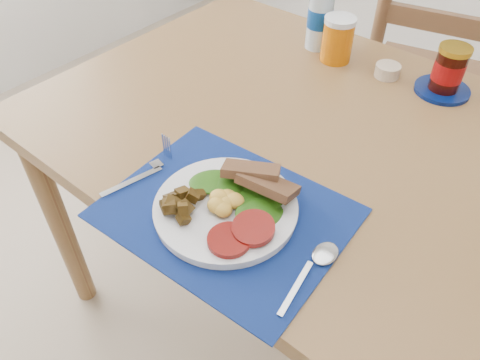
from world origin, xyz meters
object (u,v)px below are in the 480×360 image
(chair_far, at_px, (445,60))
(breakfast_plate, at_px, (222,205))
(juice_glass, at_px, (337,41))
(jam_on_saucer, at_px, (448,73))
(water_bottle, at_px, (321,12))

(chair_far, distance_m, breakfast_plate, 1.05)
(juice_glass, bearing_deg, jam_on_saucer, 6.70)
(jam_on_saucer, bearing_deg, water_bottle, -179.49)
(water_bottle, relative_size, jam_on_saucer, 1.74)
(juice_glass, bearing_deg, chair_far, 68.87)
(water_bottle, bearing_deg, juice_glass, -21.26)
(chair_far, relative_size, juice_glass, 11.45)
(jam_on_saucer, bearing_deg, juice_glass, -173.30)
(water_bottle, bearing_deg, breakfast_plate, -71.56)
(water_bottle, distance_m, jam_on_saucer, 0.36)
(chair_far, bearing_deg, water_bottle, 45.96)
(water_bottle, height_order, juice_glass, water_bottle)
(breakfast_plate, bearing_deg, chair_far, 66.74)
(chair_far, distance_m, water_bottle, 0.52)
(chair_far, xyz_separation_m, breakfast_plate, (-0.03, -1.04, 0.15))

